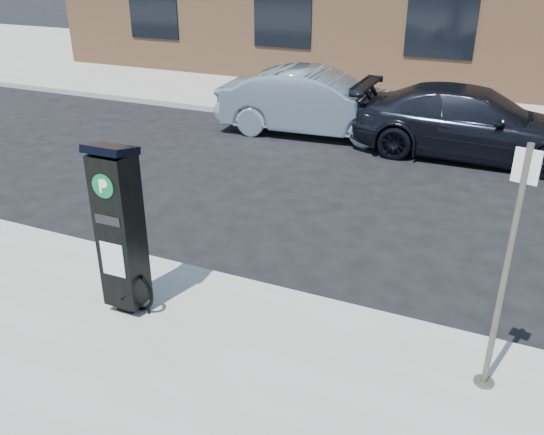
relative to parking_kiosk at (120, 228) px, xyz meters
The scene contains 9 objects.
ground 2.18m from the parking_kiosk, 41.17° to the left, with size 120.00×120.00×0.00m, color black.
sidewalk_far 15.28m from the parking_kiosk, 84.95° to the left, with size 60.00×12.00×0.15m, color gray.
curb_near 2.12m from the parking_kiosk, 40.68° to the left, with size 60.00×0.12×0.16m, color #9E9B93.
curb_far 9.36m from the parking_kiosk, 81.70° to the left, with size 60.00×0.12×0.16m, color #9E9B93.
parking_kiosk is the anchor object (origin of this frame).
sign_pole 4.18m from the parking_kiosk, ahead, with size 0.23×0.21×2.57m.
bike_rack 0.84m from the parking_kiosk, ahead, with size 0.56×0.13×0.56m.
car_silver 8.43m from the parking_kiosk, 94.55° to the left, with size 1.67×4.79×1.58m, color #97B0C1.
car_dark 8.77m from the parking_kiosk, 69.82° to the left, with size 2.11×5.18×1.50m, color black.
Camera 1 is at (2.75, -5.91, 4.20)m, focal length 38.00 mm.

